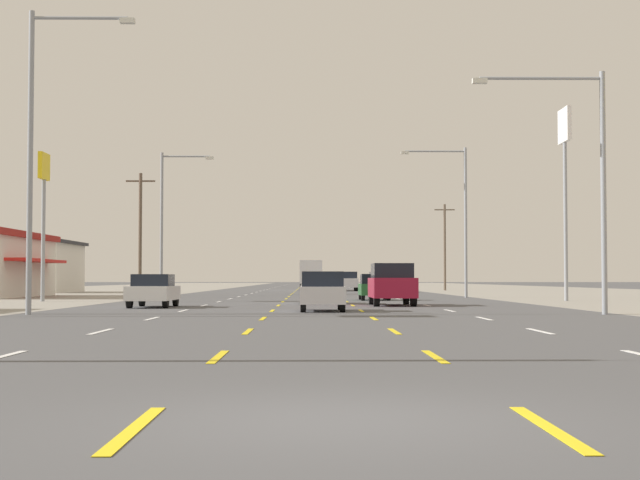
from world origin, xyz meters
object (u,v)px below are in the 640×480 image
(pole_sign_right_row_1, at_px, (565,154))
(sedan_far_left_near, at_px, (153,290))
(box_truck_center_turn_distant_c, at_px, (311,273))
(streetlight_left_row_1, at_px, (167,215))
(pole_sign_left_row_1, at_px, (44,193))
(streetlight_left_row_0, at_px, (40,141))
(hatchback_center_turn_farther, at_px, (316,285))
(suv_inner_right_mid, at_px, (392,284))
(suv_far_right_distant_b, at_px, (379,281))
(streetlight_right_row_1, at_px, (459,210))
(hatchback_center_turn_midfar, at_px, (318,288))
(suv_inner_right_distant_a, at_px, (348,281))
(hatchback_center_turn_nearest, at_px, (322,291))
(sedan_far_right_farthest, at_px, (386,284))
(streetlight_right_row_0, at_px, (587,169))
(hatchback_inner_right_far, at_px, (374,287))

(pole_sign_right_row_1, bearing_deg, sedan_far_left_near, -150.57)
(box_truck_center_turn_distant_c, xyz_separation_m, streetlight_left_row_1, (-9.67, -41.84, 3.70))
(pole_sign_left_row_1, xyz_separation_m, streetlight_left_row_0, (5.29, -19.86, 0.06))
(hatchback_center_turn_farther, height_order, box_truck_center_turn_distant_c, box_truck_center_turn_distant_c)
(sedan_far_left_near, distance_m, suv_inner_right_mid, 11.14)
(suv_far_right_distant_b, xyz_separation_m, streetlight_left_row_0, (-16.69, -66.26, 5.10))
(streetlight_left_row_0, relative_size, streetlight_right_row_1, 1.07)
(streetlight_left_row_0, bearing_deg, sedan_far_left_near, 73.50)
(hatchback_center_turn_midfar, xyz_separation_m, suv_inner_right_distant_a, (3.50, 50.62, 0.24))
(hatchback_center_turn_nearest, xyz_separation_m, hatchback_center_turn_farther, (-0.00, 41.24, 0.00))
(hatchback_center_turn_farther, xyz_separation_m, pole_sign_left_row_1, (-15.33, -25.00, 5.28))
(hatchback_center_turn_farther, bearing_deg, hatchback_center_turn_nearest, -90.00)
(hatchback_center_turn_midfar, bearing_deg, streetlight_right_row_1, 58.19)
(sedan_far_left_near, xyz_separation_m, streetlight_right_row_1, (16.90, 21.54, 5.08))
(sedan_far_left_near, height_order, sedan_far_right_farthest, same)
(hatchback_center_turn_midfar, relative_size, streetlight_left_row_1, 0.40)
(pole_sign_right_row_1, height_order, streetlight_right_row_0, pole_sign_right_row_1)
(hatchback_center_turn_midfar, height_order, pole_sign_right_row_1, pole_sign_right_row_1)
(pole_sign_right_row_1, bearing_deg, hatchback_center_turn_nearest, -129.10)
(streetlight_right_row_0, bearing_deg, suv_inner_right_distant_a, 95.18)
(hatchback_inner_right_far, bearing_deg, box_truck_center_turn_distant_c, 94.28)
(sedan_far_left_near, bearing_deg, streetlight_right_row_1, 51.88)
(suv_inner_right_distant_a, height_order, box_truck_center_turn_distant_c, box_truck_center_turn_distant_c)
(suv_inner_right_mid, bearing_deg, sedan_far_left_near, -165.86)
(hatchback_center_turn_midfar, relative_size, box_truck_center_turn_distant_c, 0.54)
(hatchback_inner_right_far, distance_m, streetlight_right_row_0, 24.16)
(hatchback_inner_right_far, relative_size, streetlight_right_row_1, 0.39)
(hatchback_center_turn_nearest, height_order, streetlight_right_row_0, streetlight_right_row_0)
(hatchback_center_turn_farther, bearing_deg, box_truck_center_turn_distant_c, 90.78)
(sedan_far_right_farthest, distance_m, suv_far_right_distant_b, 10.11)
(hatchback_center_turn_farther, bearing_deg, pole_sign_left_row_1, -121.51)
(sedan_far_right_farthest, xyz_separation_m, pole_sign_left_row_1, (-21.97, -36.30, 5.31))
(suv_far_right_distant_b, bearing_deg, sedan_far_left_near, -103.77)
(hatchback_center_turn_farther, height_order, pole_sign_left_row_1, pole_sign_left_row_1)
(sedan_far_right_farthest, distance_m, streetlight_right_row_0, 56.40)
(hatchback_center_turn_nearest, bearing_deg, pole_sign_right_row_1, 50.90)
(streetlight_left_row_1, bearing_deg, suv_inner_right_mid, -54.50)
(hatchback_inner_right_far, distance_m, suv_far_right_distant_b, 43.41)
(hatchback_center_turn_nearest, bearing_deg, hatchback_center_turn_midfar, 90.41)
(suv_far_right_distant_b, distance_m, box_truck_center_turn_distant_c, 9.26)
(sedan_far_left_near, distance_m, hatchback_center_turn_farther, 36.76)
(hatchback_center_turn_nearest, bearing_deg, suv_inner_right_distant_a, 86.85)
(streetlight_right_row_0, relative_size, streetlight_left_row_1, 0.89)
(suv_inner_right_mid, distance_m, streetlight_right_row_0, 13.67)
(hatchback_center_turn_nearest, xyz_separation_m, streetlight_left_row_1, (-10.04, 26.78, 4.76))
(hatchback_center_turn_nearest, height_order, hatchback_center_turn_farther, same)
(box_truck_center_turn_distant_c, height_order, pole_sign_right_row_1, pole_sign_right_row_1)
(box_truck_center_turn_distant_c, bearing_deg, hatchback_center_turn_farther, -89.22)
(hatchback_inner_right_far, bearing_deg, sedan_far_left_near, -127.24)
(suv_far_right_distant_b, xyz_separation_m, pole_sign_right_row_1, (7.49, -45.24, 7.37))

